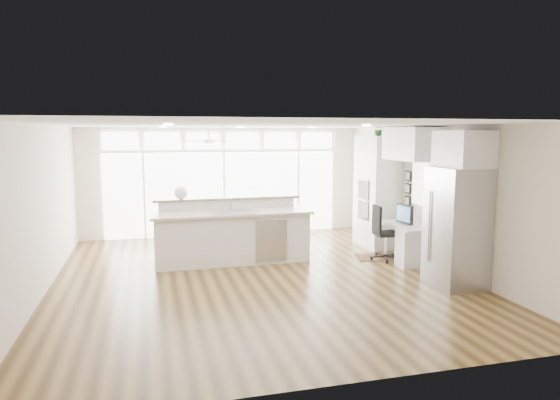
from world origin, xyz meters
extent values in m
cube|color=#432E14|center=(0.00, 0.00, -0.01)|extent=(7.00, 8.00, 0.02)
cube|color=white|center=(0.00, 0.00, 2.70)|extent=(7.00, 8.00, 0.02)
cube|color=beige|center=(0.00, 4.00, 1.35)|extent=(7.00, 0.04, 2.70)
cube|color=beige|center=(0.00, -4.00, 1.35)|extent=(7.00, 0.04, 2.70)
cube|color=beige|center=(-3.50, 0.00, 1.35)|extent=(0.04, 8.00, 2.70)
cube|color=beige|center=(3.50, 0.00, 1.35)|extent=(0.04, 8.00, 2.70)
cube|color=white|center=(0.00, 3.94, 1.05)|extent=(5.80, 0.06, 2.08)
cube|color=white|center=(0.00, 3.94, 2.38)|extent=(5.90, 0.06, 0.40)
cube|color=silver|center=(3.46, 0.30, 1.55)|extent=(0.04, 0.85, 0.85)
cube|color=white|center=(-0.50, 2.80, 2.48)|extent=(1.16, 1.16, 0.32)
cube|color=white|center=(0.00, 0.20, 2.68)|extent=(3.40, 3.00, 0.02)
cube|color=white|center=(3.17, 1.80, 1.25)|extent=(0.64, 1.20, 2.50)
cube|color=white|center=(3.13, 0.30, 0.38)|extent=(0.72, 1.30, 0.76)
cube|color=white|center=(3.17, 0.30, 2.35)|extent=(0.64, 1.30, 0.64)
cube|color=#A6A7AB|center=(3.11, -1.35, 1.00)|extent=(0.76, 0.90, 2.00)
cube|color=white|center=(3.17, -1.35, 2.30)|extent=(0.64, 0.90, 0.60)
cube|color=black|center=(3.46, 0.92, 1.40)|extent=(0.06, 0.22, 0.80)
cube|color=white|center=(-0.26, 1.15, 0.62)|extent=(3.15, 1.21, 1.25)
cube|color=#381D11|center=(2.73, 0.75, 0.01)|extent=(1.00, 0.80, 0.01)
cube|color=black|center=(2.78, 0.52, 0.55)|extent=(0.61, 0.57, 1.11)
sphere|color=white|center=(-1.22, 1.55, 1.38)|extent=(0.27, 0.27, 0.27)
cube|color=black|center=(3.05, 0.30, 0.97)|extent=(0.15, 0.52, 0.43)
cube|color=silver|center=(2.88, 0.30, 0.77)|extent=(0.16, 0.31, 0.01)
imported|color=#2D5D28|center=(3.17, 1.80, 2.62)|extent=(0.33, 0.36, 0.25)
camera|label=1|loc=(-1.83, -8.49, 2.55)|focal=32.00mm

